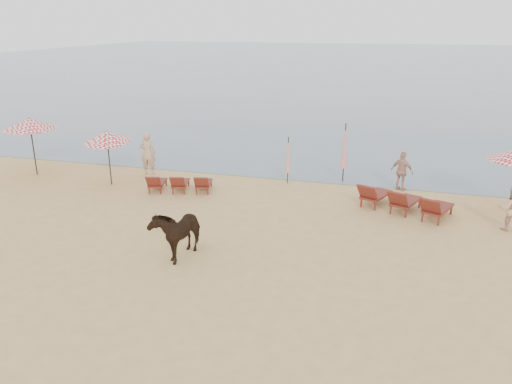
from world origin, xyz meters
TOP-DOWN VIEW (x-y plane):
  - ground at (0.00, 0.00)m, footprint 120.00×120.00m
  - sea at (0.00, 80.00)m, footprint 160.00×140.00m
  - lounger_cluster_left at (-3.90, 7.27)m, footprint 2.79×2.02m
  - lounger_cluster_right at (5.00, 7.27)m, footprint 3.54×2.86m
  - umbrella_open_left_a at (-11.26, 7.76)m, footprint 2.31×2.31m
  - umbrella_open_left_b at (-7.17, 7.37)m, footprint 1.91×1.95m
  - umbrella_closed_left at (0.16, 9.57)m, footprint 0.25×0.25m
  - umbrella_closed_right at (2.46, 10.47)m, footprint 0.32×0.32m
  - cow at (-1.56, 1.80)m, footprint 1.11×1.98m
  - beachgoer_left at (-6.32, 9.24)m, footprint 0.80×0.61m
  - beachgoer_right_a at (8.43, 6.57)m, footprint 0.80×0.66m
  - beachgoer_right_b at (4.92, 9.91)m, footprint 1.05×0.79m

SIDE VIEW (x-z plane):
  - ground at x=0.00m, z-range 0.00..0.00m
  - sea at x=0.00m, z-range -0.03..0.03m
  - lounger_cluster_left at x=-3.90m, z-range 0.11..0.66m
  - lounger_cluster_right at x=5.00m, z-range 0.13..0.81m
  - beachgoer_right_a at x=8.43m, z-range 0.00..1.54m
  - cow at x=-1.56m, z-range 0.00..1.59m
  - beachgoer_right_b at x=4.92m, z-range 0.00..1.66m
  - beachgoer_left at x=-6.32m, z-range 0.00..1.97m
  - umbrella_closed_left at x=0.16m, z-range 0.24..2.31m
  - umbrella_closed_right at x=2.46m, z-range 0.30..2.91m
  - umbrella_open_left_b at x=-7.17m, z-range 0.89..3.33m
  - umbrella_open_left_a at x=-11.26m, z-range 1.05..3.68m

